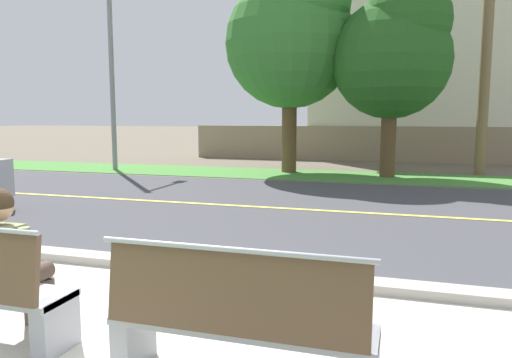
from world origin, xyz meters
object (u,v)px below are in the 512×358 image
shade_tree_left (395,50)px  shade_tree_far_left (294,33)px  streetlamp (114,49)px  bench_right (239,324)px  seated_person_olive (11,258)px

shade_tree_left → shade_tree_far_left: bearing=173.0°
streetlamp → bench_right: bearing=-54.3°
bench_right → streetlamp: 14.78m
shade_tree_left → bench_right: bearing=-92.9°
seated_person_olive → bench_right: bearing=-4.9°
seated_person_olive → streetlamp: size_ratio=0.18×
bench_right → seated_person_olive: bearing=175.1°
bench_right → shade_tree_left: (0.60, 12.04, 3.22)m
streetlamp → shade_tree_far_left: size_ratio=1.05×
shade_tree_left → streetlamp: bearing=-177.5°
bench_right → shade_tree_left: shade_tree_left is taller
seated_person_olive → streetlamp: streetlamp is taller
bench_right → shade_tree_far_left: bearing=101.2°
streetlamp → shade_tree_far_left: bearing=7.4°
streetlamp → shade_tree_left: bearing=2.5°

